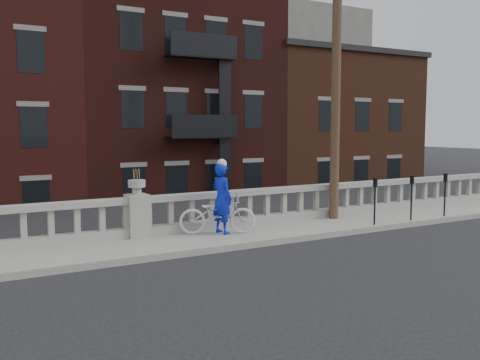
% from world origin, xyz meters
% --- Properties ---
extents(ground, '(120.00, 120.00, 0.00)m').
position_xyz_m(ground, '(0.00, 0.00, 0.00)').
color(ground, black).
rests_on(ground, ground).
extents(sidewalk, '(32.00, 2.20, 0.15)m').
position_xyz_m(sidewalk, '(0.00, 3.00, 0.07)').
color(sidewalk, gray).
rests_on(sidewalk, ground).
extents(balustrade, '(28.00, 0.34, 1.03)m').
position_xyz_m(balustrade, '(0.00, 3.95, 0.64)').
color(balustrade, gray).
rests_on(balustrade, sidewalk).
extents(planter_pedestal, '(0.55, 0.55, 1.76)m').
position_xyz_m(planter_pedestal, '(0.00, 3.95, 0.83)').
color(planter_pedestal, gray).
rests_on(planter_pedestal, sidewalk).
extents(lower_level, '(80.00, 44.00, 20.80)m').
position_xyz_m(lower_level, '(0.56, 23.04, 2.63)').
color(lower_level, '#605E59').
rests_on(lower_level, ground).
extents(utility_pole, '(1.60, 0.28, 10.00)m').
position_xyz_m(utility_pole, '(6.20, 3.60, 5.24)').
color(utility_pole, '#422D1E').
rests_on(utility_pole, sidewalk).
extents(parking_meter_b, '(0.10, 0.09, 1.36)m').
position_xyz_m(parking_meter_b, '(6.50, 2.15, 1.00)').
color(parking_meter_b, black).
rests_on(parking_meter_b, sidewalk).
extents(parking_meter_c, '(0.10, 0.09, 1.36)m').
position_xyz_m(parking_meter_c, '(8.00, 2.15, 1.00)').
color(parking_meter_c, black).
rests_on(parking_meter_c, sidewalk).
extents(parking_meter_d, '(0.10, 0.09, 1.36)m').
position_xyz_m(parking_meter_d, '(9.50, 2.15, 1.00)').
color(parking_meter_d, black).
rests_on(parking_meter_d, sidewalk).
extents(bicycle, '(2.12, 1.45, 1.06)m').
position_xyz_m(bicycle, '(1.97, 3.27, 0.68)').
color(bicycle, silver).
rests_on(bicycle, sidewalk).
extents(cyclist, '(0.58, 0.76, 1.87)m').
position_xyz_m(cyclist, '(2.10, 3.27, 1.09)').
color(cyclist, '#0C21B8').
rests_on(cyclist, sidewalk).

